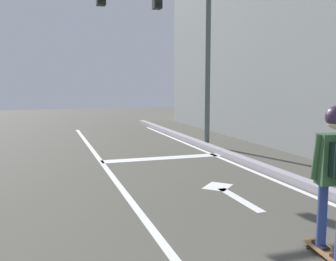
% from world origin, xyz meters
% --- Properties ---
extents(lane_line_center, '(0.12, 20.00, 0.01)m').
position_xyz_m(lane_line_center, '(0.26, 6.00, 0.00)').
color(lane_line_center, white).
rests_on(lane_line_center, ground).
extents(lane_line_curbside, '(0.12, 20.00, 0.01)m').
position_xyz_m(lane_line_curbside, '(3.32, 6.00, 0.00)').
color(lane_line_curbside, white).
rests_on(lane_line_curbside, ground).
extents(stop_bar, '(3.21, 0.40, 0.01)m').
position_xyz_m(stop_bar, '(1.87, 9.00, 0.00)').
color(stop_bar, white).
rests_on(stop_bar, ground).
extents(lane_arrow_stem, '(0.16, 1.40, 0.01)m').
position_xyz_m(lane_arrow_stem, '(2.03, 5.17, 0.00)').
color(lane_arrow_stem, white).
rests_on(lane_arrow_stem, ground).
extents(lane_arrow_head, '(0.71, 0.71, 0.01)m').
position_xyz_m(lane_arrow_head, '(2.03, 6.02, 0.00)').
color(lane_arrow_head, white).
rests_on(lane_arrow_head, ground).
extents(curb_strip, '(0.24, 24.00, 0.14)m').
position_xyz_m(curb_strip, '(3.57, 6.00, 0.07)').
color(curb_strip, '#9B949D').
rests_on(curb_strip, ground).
extents(skateboard, '(0.34, 0.88, 0.07)m').
position_xyz_m(skateboard, '(1.89, 2.88, 0.06)').
color(skateboard, olive).
rests_on(skateboard, ground).
extents(skater, '(0.45, 0.62, 1.63)m').
position_xyz_m(skater, '(1.89, 2.86, 1.10)').
color(skater, navy).
rests_on(skater, skateboard).
extents(traffic_signal_mast, '(4.92, 0.34, 5.12)m').
position_xyz_m(traffic_signal_mast, '(2.46, 10.50, 3.65)').
color(traffic_signal_mast, '#515D57').
rests_on(traffic_signal_mast, ground).
extents(building_block, '(8.42, 12.05, 7.24)m').
position_xyz_m(building_block, '(9.68, 12.54, 3.62)').
color(building_block, gray).
rests_on(building_block, ground).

